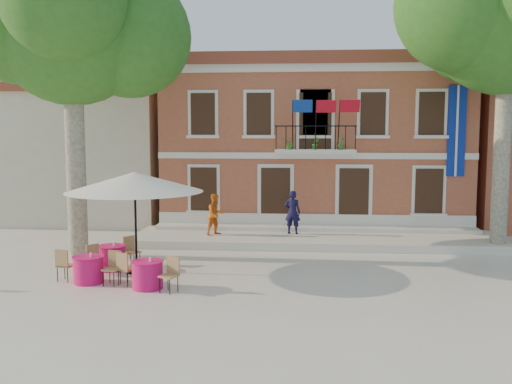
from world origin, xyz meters
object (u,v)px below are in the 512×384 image
object	(u,v)px
plane_tree_west	(71,27)
cafe_table_3	(88,268)
cafe_table_0	(112,257)
pedestrian_navy	(293,212)
patio_umbrella	(135,182)
cafe_table_1	(147,274)
pedestrian_orange	(216,214)
plane_tree_east	(508,13)

from	to	relation	value
plane_tree_west	cafe_table_3	xyz separation A→B (m)	(1.66, -3.42, -7.33)
plane_tree_west	cafe_table_0	xyz separation A→B (m)	(1.81, -1.89, -7.33)
plane_tree_west	pedestrian_navy	xyz separation A→B (m)	(7.35, 3.18, -6.60)
plane_tree_west	pedestrian_navy	world-z (taller)	plane_tree_west
pedestrian_navy	cafe_table_3	distance (m)	8.75
patio_umbrella	cafe_table_1	distance (m)	3.07
cafe_table_0	cafe_table_3	bearing A→B (deg)	-95.71
patio_umbrella	cafe_table_1	size ratio (longest dim) A/B	2.17
plane_tree_west	pedestrian_orange	size ratio (longest dim) A/B	6.60
plane_tree_east	pedestrian_navy	size ratio (longest dim) A/B	6.63
cafe_table_1	cafe_table_3	size ratio (longest dim) A/B	0.97
plane_tree_east	cafe_table_0	world-z (taller)	plane_tree_east
pedestrian_orange	patio_umbrella	bearing A→B (deg)	-151.38
cafe_table_0	cafe_table_1	world-z (taller)	same
plane_tree_west	patio_umbrella	size ratio (longest dim) A/B	2.54
patio_umbrella	cafe_table_0	distance (m)	2.50
cafe_table_1	cafe_table_3	bearing A→B (deg)	166.62
plane_tree_west	pedestrian_orange	xyz separation A→B (m)	(4.39, 2.73, -6.65)
cafe_table_1	cafe_table_3	distance (m)	1.88
pedestrian_navy	cafe_table_0	size ratio (longest dim) A/B	0.98
plane_tree_west	cafe_table_3	size ratio (longest dim) A/B	5.35
cafe_table_1	pedestrian_navy	bearing A→B (deg)	61.28
patio_umbrella	cafe_table_3	bearing A→B (deg)	-126.46
plane_tree_west	cafe_table_1	world-z (taller)	plane_tree_west
plane_tree_west	plane_tree_east	world-z (taller)	plane_tree_east
plane_tree_west	pedestrian_orange	world-z (taller)	plane_tree_west
plane_tree_west	pedestrian_navy	bearing A→B (deg)	23.42
plane_tree_east	cafe_table_3	xyz separation A→B (m)	(-13.07, -5.32, -7.94)
plane_tree_east	patio_umbrella	bearing A→B (deg)	-161.81
patio_umbrella	pedestrian_orange	bearing A→B (deg)	70.18
cafe_table_3	cafe_table_1	bearing A→B (deg)	-13.38
cafe_table_0	cafe_table_1	size ratio (longest dim) A/B	0.91
plane_tree_west	cafe_table_1	xyz separation A→B (m)	(3.49, -3.86, -7.33)
patio_umbrella	pedestrian_orange	xyz separation A→B (m)	(1.73, 4.81, -1.67)
patio_umbrella	pedestrian_navy	xyz separation A→B (m)	(4.69, 5.26, -1.62)
plane_tree_east	plane_tree_west	bearing A→B (deg)	-172.67
pedestrian_orange	cafe_table_1	xyz separation A→B (m)	(-0.90, -6.59, -0.68)
plane_tree_west	cafe_table_3	distance (m)	8.26
cafe_table_0	plane_tree_east	bearing A→B (deg)	16.31
plane_tree_east	pedestrian_navy	bearing A→B (deg)	170.10
plane_tree_east	pedestrian_navy	distance (m)	10.40
plane_tree_west	cafe_table_1	bearing A→B (deg)	-47.88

